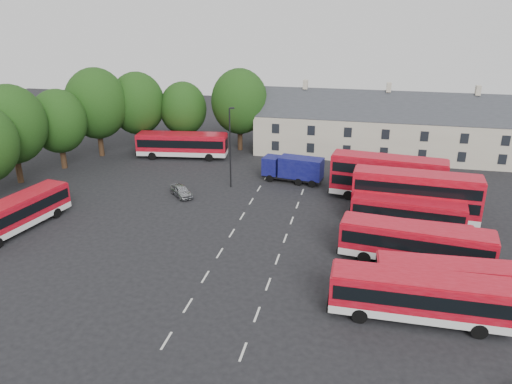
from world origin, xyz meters
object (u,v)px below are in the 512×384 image
Objects in this scene: bus_row_a at (419,294)px; bus_dd_south at (416,194)px; box_truck at (294,168)px; silver_car at (181,191)px; lamppost at (230,146)px; bus_west at (17,212)px.

bus_dd_south is at bearing 87.26° from bus_row_a.
bus_row_a is 1.60× the size of box_truck.
box_truck reaches higher than silver_car.
silver_car is at bearing -138.22° from lamppost.
lamppost is (-6.78, -3.20, 3.20)m from box_truck.
box_truck is at bearing -10.73° from silver_car.
bus_row_a is 16.93m from bus_dd_south.
lamppost is at bearing -36.73° from bus_west.
box_truck is 13.48m from silver_car.
bus_dd_south reaches higher than box_truck.
lamppost reaches higher than bus_west.
bus_west is 22.69m from lamppost.
lamppost is at bearing -145.93° from box_truck.
bus_row_a is at bearing -89.42° from bus_dd_south.
bus_dd_south is 1.30× the size of lamppost.
silver_car is at bearing 142.78° from bus_row_a.
lamppost is (16.27, 15.51, 3.05)m from bus_west.
box_truck is at bearing -41.29° from bus_west.
box_truck is 0.79× the size of lamppost.
bus_row_a is 3.15× the size of silver_car.
bus_west is 29.69m from box_truck.
silver_car is at bearing -179.01° from bus_dd_south.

